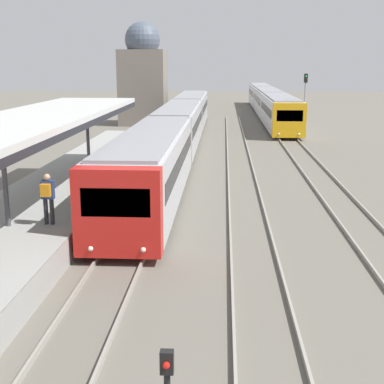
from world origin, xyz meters
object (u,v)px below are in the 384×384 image
(train_near, at_px, (179,126))
(signal_mast_far, at_px, (305,98))
(train_far, at_px, (268,101))
(person_on_platform, at_px, (48,195))

(train_near, relative_size, signal_mast_far, 8.62)
(train_near, relative_size, train_far, 1.05)
(person_on_platform, distance_m, signal_mast_far, 30.53)
(signal_mast_far, bearing_deg, train_far, 94.09)
(person_on_platform, xyz_separation_m, train_near, (2.45, 21.07, -0.17))
(train_far, height_order, signal_mast_far, signal_mast_far)
(person_on_platform, height_order, train_far, train_far)
(person_on_platform, xyz_separation_m, train_far, (10.75, 47.31, -0.18))
(train_near, bearing_deg, person_on_platform, -96.64)
(person_on_platform, bearing_deg, train_near, 83.36)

